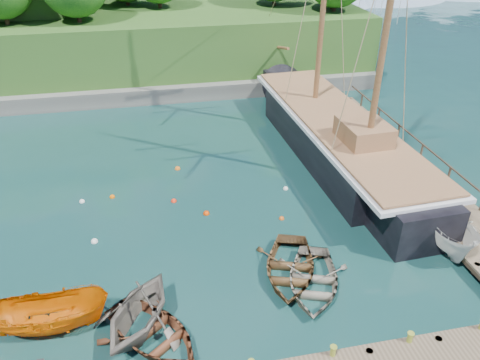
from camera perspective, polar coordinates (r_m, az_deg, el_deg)
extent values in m
plane|color=#143531|center=(21.51, 0.93, -11.96)|extent=(160.00, 160.00, 0.00)
cube|color=brown|center=(30.42, 19.59, 1.32)|extent=(3.20, 24.00, 0.12)
cube|color=black|center=(30.49, 19.54, 1.06)|extent=(3.20, 24.00, 0.20)
cylinder|color=black|center=(39.53, 9.68, 8.75)|extent=(0.28, 0.28, 1.10)
cylinder|color=black|center=(40.51, 13.17, 8.92)|extent=(0.28, 0.28, 1.10)
cylinder|color=olive|center=(19.80, 19.58, -19.17)|extent=(0.26, 0.26, 0.45)
cylinder|color=olive|center=(21.26, 26.91, -16.93)|extent=(0.26, 0.26, 0.45)
imported|color=#5B301C|center=(19.45, -10.46, -18.58)|extent=(5.29, 5.50, 0.93)
imported|color=slate|center=(19.92, -11.99, -17.26)|extent=(5.30, 5.55, 2.27)
imported|color=#53391E|center=(21.86, 5.98, -11.34)|extent=(4.66, 5.48, 0.96)
imported|color=#726C5C|center=(21.37, 8.78, -12.77)|extent=(4.59, 5.38, 0.94)
imported|color=#D46001|center=(20.84, -21.76, -16.57)|extent=(4.75, 1.99, 1.80)
imported|color=silver|center=(25.62, 23.12, -6.86)|extent=(2.98, 5.75, 2.11)
cube|color=black|center=(31.61, 11.59, 4.23)|extent=(5.68, 15.57, 3.19)
cube|color=black|center=(39.96, 5.70, 10.42)|extent=(2.96, 4.95, 2.87)
cube|color=black|center=(25.14, 19.81, -4.62)|extent=(3.67, 4.10, 3.03)
cube|color=silver|center=(30.97, 11.88, 6.78)|extent=(5.95, 20.39, 0.25)
cube|color=brown|center=(30.87, 11.93, 7.21)|extent=(5.49, 19.93, 0.12)
cube|color=brown|center=(27.98, 14.86, 5.65)|extent=(2.63, 3.11, 1.20)
cylinder|color=brown|center=(42.29, 4.26, 15.90)|extent=(0.56, 6.90, 1.69)
cylinder|color=brown|center=(25.34, 17.85, 19.87)|extent=(0.36, 0.36, 15.60)
sphere|color=silver|center=(24.63, -17.31, -7.23)|extent=(0.35, 0.35, 0.35)
sphere|color=#F62E11|center=(26.77, -8.07, -2.61)|extent=(0.32, 0.32, 0.32)
sphere|color=#E63B00|center=(25.56, -4.12, -4.15)|extent=(0.35, 0.35, 0.35)
sphere|color=silver|center=(27.76, 5.58, -1.11)|extent=(0.31, 0.31, 0.31)
sphere|color=#F86700|center=(27.86, -15.30, -2.06)|extent=(0.31, 0.31, 0.31)
sphere|color=orange|center=(29.96, -7.61, 1.32)|extent=(0.35, 0.35, 0.35)
sphere|color=white|center=(27.94, -18.69, -2.56)|extent=(0.31, 0.31, 0.31)
sphere|color=#D05716|center=(25.21, 5.09, -4.75)|extent=(0.28, 0.28, 0.28)
cube|color=#474744|center=(42.06, -17.31, 9.95)|extent=(50.00, 4.00, 1.40)
cube|color=#2C5319|center=(47.08, -17.33, 15.19)|extent=(50.00, 14.00, 6.00)
cylinder|color=#382616|center=(44.25, -26.66, 17.46)|extent=(0.36, 0.36, 1.40)
cylinder|color=#382616|center=(46.20, 11.45, 20.38)|extent=(0.36, 0.36, 1.40)
cylinder|color=#382616|center=(47.32, -9.78, 20.77)|extent=(0.36, 0.36, 1.40)
cylinder|color=#382616|center=(46.75, -20.81, 19.22)|extent=(0.36, 0.36, 1.40)
cylinder|color=#382616|center=(47.18, 11.20, 20.62)|extent=(0.36, 0.36, 1.40)
cylinder|color=#382616|center=(42.98, -19.11, 18.63)|extent=(0.36, 0.36, 1.40)
cylinder|color=#382616|center=(47.83, -22.85, 19.07)|extent=(0.36, 0.36, 1.40)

